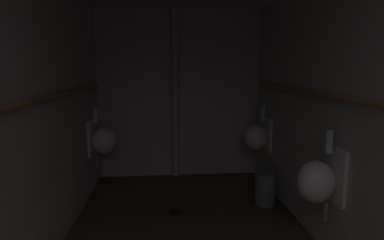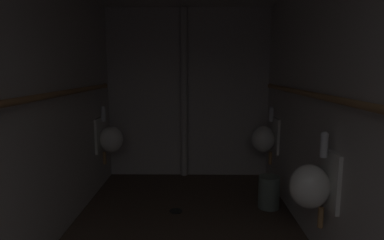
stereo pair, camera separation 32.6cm
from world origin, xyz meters
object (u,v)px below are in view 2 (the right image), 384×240
urinal_left_mid (110,138)px  standpipe_back_wall (184,95)px  urinal_right_far (265,138)px  floor_drain (176,211)px  waste_bin (269,192)px  urinal_right_mid (312,185)px

urinal_left_mid → standpipe_back_wall: size_ratio=0.32×
urinal_right_far → standpipe_back_wall: 1.26m
floor_drain → waste_bin: bearing=6.1°
urinal_left_mid → floor_drain: bearing=-37.7°
urinal_right_mid → urinal_right_far: same height
waste_bin → urinal_right_mid: bearing=-86.5°
urinal_right_far → floor_drain: 1.46m
urinal_right_mid → waste_bin: urinal_right_mid is taller
urinal_right_mid → floor_drain: 1.60m
urinal_right_mid → urinal_right_far: size_ratio=1.00×
standpipe_back_wall → urinal_right_mid: bearing=-63.6°
urinal_left_mid → urinal_right_far: size_ratio=1.00×
urinal_right_far → floor_drain: urinal_right_far is taller
standpipe_back_wall → waste_bin: size_ratio=6.46×
urinal_left_mid → urinal_right_mid: bearing=-39.6°
standpipe_back_wall → floor_drain: 1.65m
urinal_left_mid → floor_drain: urinal_left_mid is taller
urinal_left_mid → standpipe_back_wall: bearing=26.7°
standpipe_back_wall → waste_bin: (0.98, -1.04, -1.01)m
urinal_left_mid → waste_bin: size_ratio=2.10×
urinal_right_far → waste_bin: 0.76m
standpipe_back_wall → floor_drain: bearing=-92.5°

